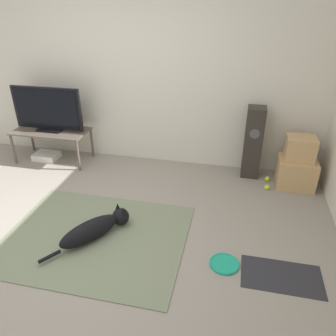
{
  "coord_description": "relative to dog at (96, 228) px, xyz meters",
  "views": [
    {
      "loc": [
        1.41,
        -2.25,
        2.21
      ],
      "look_at": [
        0.69,
        1.0,
        0.45
      ],
      "focal_mm": 35.0,
      "sensor_mm": 36.0,
      "label": 1
    }
  ],
  "objects": [
    {
      "name": "cardboard_box_upper",
      "position": [
        2.09,
        1.55,
        0.41
      ],
      "size": [
        0.35,
        0.3,
        0.29
      ],
      "color": "tan",
      "rests_on": "cardboard_box_lower"
    },
    {
      "name": "tennis_ball_by_boxes",
      "position": [
        1.75,
        1.35,
        -0.09
      ],
      "size": [
        0.07,
        0.07,
        0.07
      ],
      "color": "#C6E033",
      "rests_on": "ground_plane"
    },
    {
      "name": "ground_plane",
      "position": [
        -0.12,
        -0.18,
        -0.12
      ],
      "size": [
        12.0,
        12.0,
        0.0
      ],
      "primitive_type": "plane",
      "color": "gray"
    },
    {
      "name": "dog",
      "position": [
        0.0,
        0.0,
        0.0
      ],
      "size": [
        0.62,
        0.86,
        0.24
      ],
      "color": "black",
      "rests_on": "area_rug"
    },
    {
      "name": "door_mat",
      "position": [
        1.82,
        -0.14,
        -0.12
      ],
      "size": [
        0.71,
        0.4,
        0.01
      ],
      "color": "#28282D",
      "rests_on": "ground_plane"
    },
    {
      "name": "cardboard_box_lower",
      "position": [
        2.1,
        1.53,
        0.07
      ],
      "size": [
        0.47,
        0.39,
        0.38
      ],
      "color": "tan",
      "rests_on": "ground_plane"
    },
    {
      "name": "wall_back",
      "position": [
        -0.12,
        1.92,
        1.16
      ],
      "size": [
        8.0,
        0.06,
        2.55
      ],
      "color": "beige",
      "rests_on": "ground_plane"
    },
    {
      "name": "tennis_ball_near_speaker",
      "position": [
        1.76,
        1.57,
        -0.09
      ],
      "size": [
        0.07,
        0.07,
        0.07
      ],
      "color": "#C6E033",
      "rests_on": "ground_plane"
    },
    {
      "name": "tv_stand",
      "position": [
        -1.34,
        1.54,
        0.3
      ],
      "size": [
        1.08,
        0.52,
        0.47
      ],
      "color": "brown",
      "rests_on": "ground_plane"
    },
    {
      "name": "area_rug",
      "position": [
        -0.01,
        -0.0,
        -0.11
      ],
      "size": [
        1.84,
        1.46,
        0.01
      ],
      "color": "slate",
      "rests_on": "ground_plane"
    },
    {
      "name": "tv",
      "position": [
        -1.34,
        1.55,
        0.66
      ],
      "size": [
        1.03,
        0.2,
        0.63
      ],
      "color": "black",
      "rests_on": "tv_stand"
    },
    {
      "name": "frisbee",
      "position": [
        1.31,
        -0.11,
        -0.11
      ],
      "size": [
        0.28,
        0.28,
        0.03
      ],
      "color": "#199E7A",
      "rests_on": "ground_plane"
    },
    {
      "name": "floor_speaker",
      "position": [
        1.52,
        1.7,
        0.37
      ],
      "size": [
        0.23,
        0.23,
        0.97
      ],
      "color": "#2D2823",
      "rests_on": "ground_plane"
    },
    {
      "name": "game_console",
      "position": [
        -1.49,
        1.54,
        -0.07
      ],
      "size": [
        0.35,
        0.28,
        0.09
      ],
      "color": "white",
      "rests_on": "ground_plane"
    }
  ]
}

